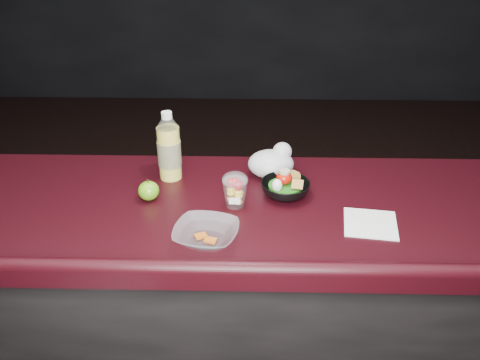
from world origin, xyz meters
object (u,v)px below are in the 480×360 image
lemonade_bottle (169,151)px  snack_bowl (285,188)px  green_apple (149,191)px  fruit_cup (235,189)px  takeout_bowl (206,234)px

lemonade_bottle → snack_bowl: size_ratio=1.20×
lemonade_bottle → green_apple: lemonade_bottle is taller
fruit_cup → snack_bowl: fruit_cup is taller
lemonade_bottle → green_apple: (-0.05, -0.15, -0.07)m
lemonade_bottle → snack_bowl: 0.42m
lemonade_bottle → takeout_bowl: lemonade_bottle is taller
takeout_bowl → fruit_cup: bearing=68.5°
lemonade_bottle → fruit_cup: 0.30m
green_apple → takeout_bowl: size_ratio=0.33×
lemonade_bottle → green_apple: bearing=-108.7°
fruit_cup → takeout_bowl: size_ratio=0.54×
green_apple → snack_bowl: 0.45m
fruit_cup → takeout_bowl: 0.22m
green_apple → takeout_bowl: bearing=-47.9°
fruit_cup → snack_bowl: bearing=22.1°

